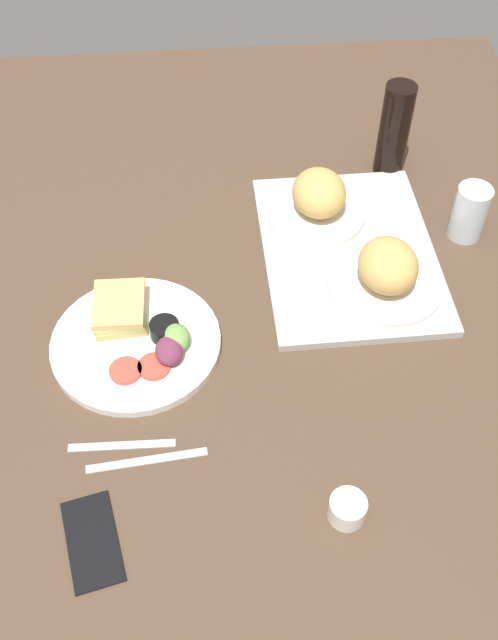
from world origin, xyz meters
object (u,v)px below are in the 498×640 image
object	(u,v)px
serving_tray	(348,252)
knife	(147,460)
espresso_cup	(347,509)
drinking_glass	(470,212)
plate_with_salad	(138,337)
bread_plate_far	(387,272)
fork	(122,445)
bread_plate_near	(318,200)
soda_bottle	(394,130)
cell_phone	(92,540)

from	to	relation	value
serving_tray	knife	distance (cm)	57.49
espresso_cup	drinking_glass	bearing A→B (deg)	149.81
plate_with_salad	espresso_cup	world-z (taller)	plate_with_salad
bread_plate_far	fork	bearing A→B (deg)	-58.73
bread_plate_near	soda_bottle	xyz separation A→B (cm)	(-15.04, 17.84, 4.72)
plate_with_salad	knife	size ratio (longest dim) A/B	1.57
soda_bottle	serving_tray	bearing A→B (deg)	-27.23
serving_tray	bread_plate_far	distance (cm)	12.26
espresso_cup	knife	world-z (taller)	espresso_cup
bread_plate_far	plate_with_salad	distance (cm)	46.34
serving_tray	knife	xyz separation A→B (cm)	(42.27, -38.96, -0.55)
soda_bottle	knife	distance (cm)	85.89
serving_tray	bread_plate_far	bearing A→B (deg)	25.39
bread_plate_far	drinking_glass	distance (cm)	23.95
plate_with_salad	fork	distance (cm)	20.84
plate_with_salad	cell_phone	xyz separation A→B (cm)	(36.17, -6.23, -1.26)
soda_bottle	espresso_cup	world-z (taller)	soda_bottle
bread_plate_near	bread_plate_far	size ratio (longest dim) A/B	0.91
bread_plate_near	fork	distance (cm)	62.79
cell_phone	bread_plate_far	bearing A→B (deg)	117.98
serving_tray	drinking_glass	size ratio (longest dim) A/B	3.94
plate_with_salad	bread_plate_near	bearing A→B (deg)	128.97
bread_plate_near	cell_phone	size ratio (longest dim) A/B	1.36
bread_plate_near	knife	xyz separation A→B (cm)	(52.58, -34.16, -5.34)
bread_plate_near	fork	bearing A→B (deg)	-37.59
soda_bottle	fork	distance (cm)	86.09
cell_phone	espresso_cup	bearing A→B (deg)	78.71
bread_plate_far	plate_with_salad	size ratio (longest dim) A/B	0.72
bread_plate_far	serving_tray	bearing A→B (deg)	-154.61
bread_plate_near	serving_tray	bearing A→B (deg)	24.99
serving_tray	drinking_glass	distance (cm)	24.94
drinking_glass	bread_plate_near	bearing A→B (deg)	-102.30
knife	cell_phone	distance (cm)	14.76
soda_bottle	knife	size ratio (longest dim) A/B	1.08
cell_phone	knife	bearing A→B (deg)	135.18
bread_plate_far	fork	distance (cm)	56.19
fork	bread_plate_far	bearing A→B (deg)	32.79
plate_with_salad	knife	distance (cm)	23.75
serving_tray	plate_with_salad	xyz separation A→B (cm)	(18.62, -40.55, 0.86)
knife	fork	bearing A→B (deg)	137.92
fork	plate_with_salad	bearing A→B (deg)	84.87
espresso_cup	serving_tray	bearing A→B (deg)	169.98
serving_tray	cell_phone	size ratio (longest dim) A/B	3.13
plate_with_salad	bread_plate_far	bearing A→B (deg)	100.47
knife	cell_phone	size ratio (longest dim) A/B	1.32
plate_with_salad	soda_bottle	bearing A→B (deg)	129.36
bread_plate_near	soda_bottle	distance (cm)	23.81
soda_bottle	cell_phone	size ratio (longest dim) A/B	1.43
bread_plate_far	cell_phone	xyz separation A→B (cm)	(44.56, -51.64, -5.09)
bread_plate_far	drinking_glass	world-z (taller)	bread_plate_far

